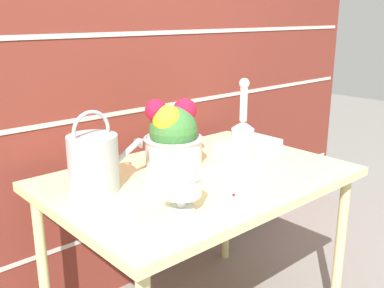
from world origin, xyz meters
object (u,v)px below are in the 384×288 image
Objects in this scene: crystal_pedestal_bowl at (181,186)px; wire_tray at (249,147)px; flower_planter at (173,135)px; glass_decanter at (243,136)px; watering_can at (94,161)px.

crystal_pedestal_bowl is 0.50× the size of wire_tray.
flower_planter is 0.79× the size of glass_decanter.
crystal_pedestal_bowl is (0.12, -0.35, -0.03)m from watering_can.
crystal_pedestal_bowl is 0.50× the size of flower_planter.
watering_can is 1.13× the size of wire_tray.
flower_planter is 0.30m from glass_decanter.
watering_can is 0.89× the size of glass_decanter.
wire_tray is at bearing -2.54° from watering_can.
crystal_pedestal_bowl reaches higher than wire_tray.
watering_can is 0.83m from wire_tray.
watering_can is 0.40m from flower_planter.
wire_tray is (0.82, -0.04, -0.10)m from watering_can.
glass_decanter is (0.25, -0.17, -0.02)m from flower_planter.
glass_decanter reaches higher than watering_can.
flower_planter is at bearing 53.82° from crystal_pedestal_bowl.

